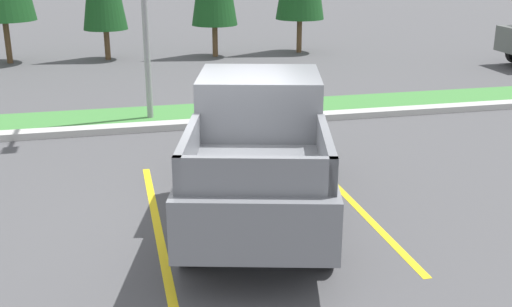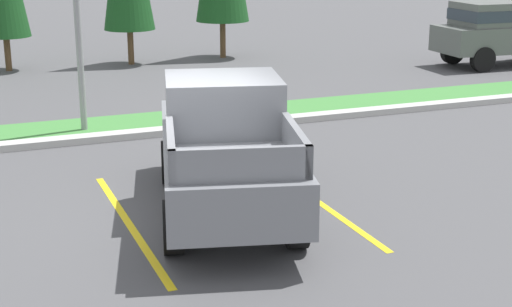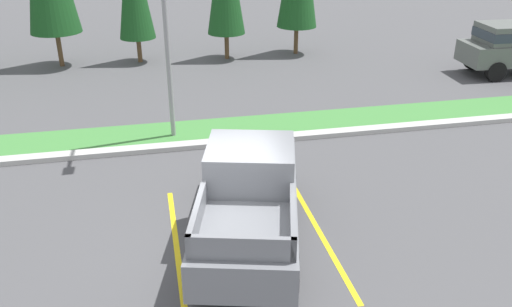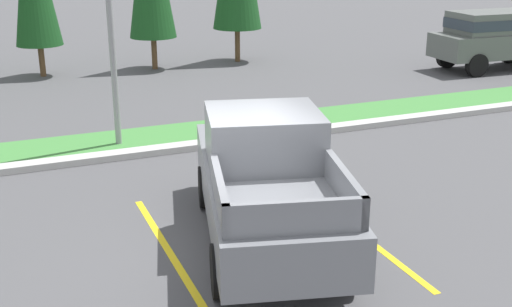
{
  "view_description": "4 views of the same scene",
  "coord_description": "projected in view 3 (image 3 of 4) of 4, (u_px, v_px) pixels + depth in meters",
  "views": [
    {
      "loc": [
        -1.44,
        -8.43,
        3.84
      ],
      "look_at": [
        0.53,
        -0.1,
        1.0
      ],
      "focal_mm": 43.45,
      "sensor_mm": 36.0,
      "label": 1
    },
    {
      "loc": [
        -3.18,
        -10.71,
        4.23
      ],
      "look_at": [
        0.95,
        -0.41,
        1.03
      ],
      "focal_mm": 53.59,
      "sensor_mm": 36.0,
      "label": 2
    },
    {
      "loc": [
        -1.2,
        -9.21,
        6.54
      ],
      "look_at": [
        1.13,
        1.88,
        1.13
      ],
      "focal_mm": 37.16,
      "sensor_mm": 36.0,
      "label": 3
    },
    {
      "loc": [
        -3.17,
        -8.64,
        4.73
      ],
      "look_at": [
        1.11,
        1.66,
        0.92
      ],
      "focal_mm": 45.32,
      "sensor_mm": 36.0,
      "label": 4
    }
  ],
  "objects": [
    {
      "name": "parking_line_far",
      "position": [
        319.0,
        232.0,
        11.58
      ],
      "size": [
        0.12,
        4.8,
        0.01
      ],
      "primitive_type": "cube",
      "color": "yellow",
      "rests_on": "ground"
    },
    {
      "name": "parking_line_near",
      "position": [
        177.0,
        249.0,
        11.0
      ],
      "size": [
        0.12,
        4.8,
        0.01
      ],
      "primitive_type": "cube",
      "color": "yellow",
      "rests_on": "ground"
    },
    {
      "name": "street_light",
      "position": [
        165.0,
        8.0,
        14.45
      ],
      "size": [
        0.24,
        1.49,
        6.72
      ],
      "color": "gray",
      "rests_on": "ground"
    },
    {
      "name": "curb_strip",
      "position": [
        197.0,
        145.0,
        15.55
      ],
      "size": [
        56.0,
        0.4,
        0.15
      ],
      "primitive_type": "cube",
      "color": "#B2B2AD",
      "rests_on": "ground"
    },
    {
      "name": "pickup_truck_main",
      "position": [
        250.0,
        197.0,
        10.89
      ],
      "size": [
        3.15,
        5.53,
        2.1
      ],
      "color": "black",
      "rests_on": "ground"
    },
    {
      "name": "ground_plane",
      "position": [
        222.0,
        244.0,
        11.17
      ],
      "size": [
        120.0,
        120.0,
        0.0
      ],
      "primitive_type": "plane",
      "color": "#4C4C4F"
    },
    {
      "name": "grass_median",
      "position": [
        193.0,
        132.0,
        16.55
      ],
      "size": [
        56.0,
        1.8,
        0.06
      ],
      "primitive_type": "cube",
      "color": "#42843D",
      "rests_on": "ground"
    }
  ]
}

